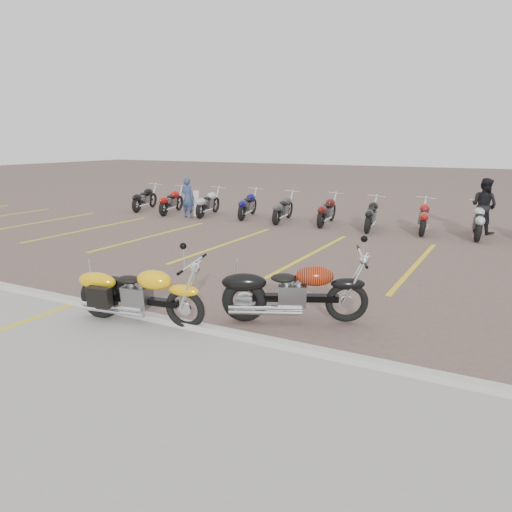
# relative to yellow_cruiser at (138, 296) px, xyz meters

# --- Properties ---
(ground) EXTENTS (100.00, 100.00, 0.00)m
(ground) POSITION_rel_yellow_cruiser_xyz_m (0.61, 2.16, -0.47)
(ground) COLOR brown
(ground) RESTS_ON ground
(concrete_apron) EXTENTS (60.00, 5.00, 0.01)m
(concrete_apron) POSITION_rel_yellow_cruiser_xyz_m (0.61, -2.34, -0.47)
(concrete_apron) COLOR #9E9B93
(concrete_apron) RESTS_ON ground
(curb) EXTENTS (60.00, 0.18, 0.12)m
(curb) POSITION_rel_yellow_cruiser_xyz_m (0.61, 0.16, -0.41)
(curb) COLOR #ADAAA3
(curb) RESTS_ON ground
(parking_stripes) EXTENTS (38.00, 5.50, 0.01)m
(parking_stripes) POSITION_rel_yellow_cruiser_xyz_m (0.61, 6.16, -0.47)
(parking_stripes) COLOR gold
(parking_stripes) RESTS_ON ground
(yellow_cruiser) EXTENTS (2.32, 0.52, 0.96)m
(yellow_cruiser) POSITION_rel_yellow_cruiser_xyz_m (0.00, 0.00, 0.00)
(yellow_cruiser) COLOR black
(yellow_cruiser) RESTS_ON ground
(flame_cruiser) EXTENTS (2.26, 1.17, 1.00)m
(flame_cruiser) POSITION_rel_yellow_cruiser_xyz_m (2.21, 1.24, 0.02)
(flame_cruiser) COLOR black
(flame_cruiser) RESTS_ON ground
(person_a) EXTENTS (0.58, 0.39, 1.55)m
(person_a) POSITION_rel_yellow_cruiser_xyz_m (-6.05, 9.83, 0.30)
(person_a) COLOR navy
(person_a) RESTS_ON ground
(person_b) EXTENTS (1.09, 1.01, 1.79)m
(person_b) POSITION_rel_yellow_cruiser_xyz_m (4.36, 11.61, 0.42)
(person_b) COLOR black
(person_b) RESTS_ON ground
(bollard) EXTENTS (0.18, 0.18, 1.00)m
(bollard) POSITION_rel_yellow_cruiser_xyz_m (-6.03, 10.36, 0.03)
(bollard) COLOR white
(bollard) RESTS_ON ground
(bg_bike_row) EXTENTS (22.42, 2.08, 1.10)m
(bg_bike_row) POSITION_rel_yellow_cruiser_xyz_m (1.78, 10.60, 0.08)
(bg_bike_row) COLOR black
(bg_bike_row) RESTS_ON ground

